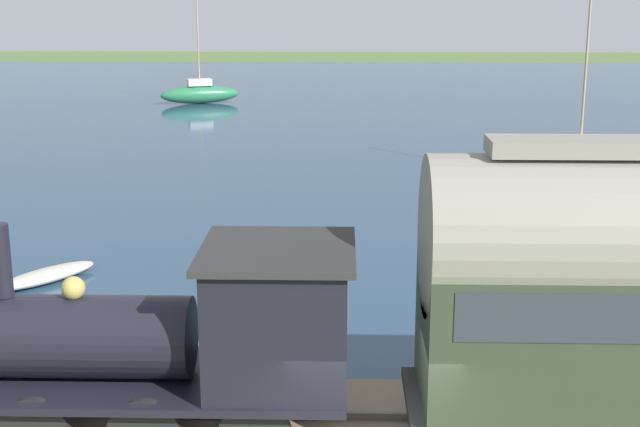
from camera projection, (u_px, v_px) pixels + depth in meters
name	position (u px, v px, depth m)	size (l,w,h in m)	color
harbor_water	(350.00, 113.00, 55.51)	(80.00, 80.00, 0.01)	navy
steam_locomotive	(189.00, 332.00, 13.51)	(2.43, 6.47, 3.44)	black
sailboat_gray	(579.00, 163.00, 35.37)	(1.69, 5.32, 7.61)	gray
sailboat_green	(200.00, 93.00, 60.13)	(3.06, 5.44, 8.40)	#236B42
rowboat_far_out	(210.00, 357.00, 18.06)	(1.32, 2.48, 0.54)	silver
rowboat_mid_harbor	(47.00, 275.00, 23.50)	(2.82, 2.44, 0.35)	#B7B2A3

